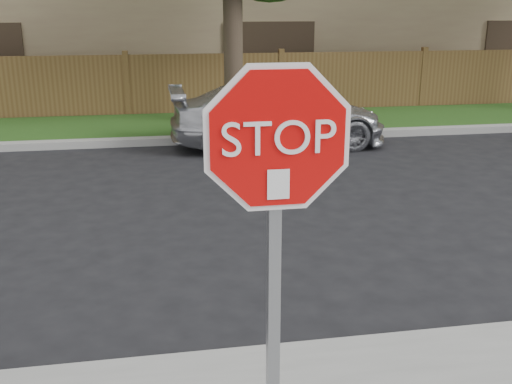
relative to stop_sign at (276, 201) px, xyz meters
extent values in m
plane|color=black|center=(-1.16, 1.48, -1.83)|extent=(90.00, 90.00, 0.00)
cube|color=gray|center=(-1.16, 9.63, -1.75)|extent=(70.00, 0.30, 0.15)
cube|color=#1E4714|center=(-1.16, 11.28, -1.77)|extent=(70.00, 3.00, 0.12)
cube|color=brown|center=(-1.16, 12.88, -1.03)|extent=(70.00, 0.12, 1.60)
cylinder|color=#382B21|center=(1.34, 11.18, 0.13)|extent=(0.44, 0.44, 3.92)
cube|color=gray|center=(0.00, 0.05, -0.58)|extent=(0.06, 0.06, 2.30)
cylinder|color=white|center=(0.00, -0.02, 0.32)|extent=(1.01, 0.02, 1.01)
cylinder|color=#C20807|center=(0.00, -0.03, 0.32)|extent=(0.93, 0.02, 0.93)
cube|color=white|center=(0.00, -0.05, 0.10)|extent=(0.11, 0.00, 0.15)
imported|color=silver|center=(1.96, 9.08, -1.19)|extent=(4.39, 1.80, 1.27)
camera|label=1|loc=(-0.59, -2.76, 0.92)|focal=42.00mm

